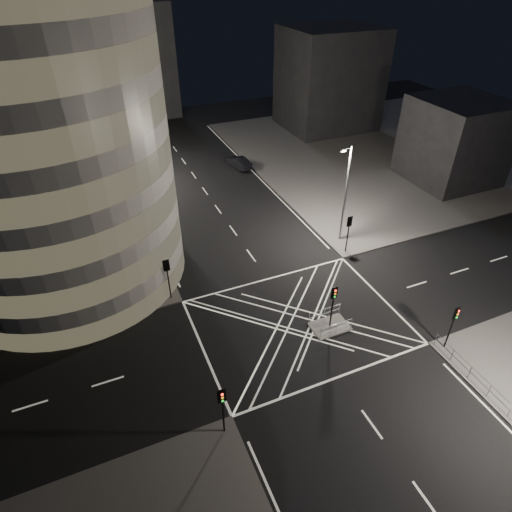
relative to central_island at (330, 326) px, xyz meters
name	(u,v)px	position (x,y,z in m)	size (l,w,h in m)	color
ground	(298,322)	(-2.00, 1.50, -0.07)	(120.00, 120.00, 0.00)	black
sidewalk_far_right	(386,150)	(27.00, 28.50, 0.00)	(42.00, 42.00, 0.15)	#514E4B
central_island	(330,326)	(0.00, 0.00, 0.00)	(3.00, 2.00, 0.15)	slate
building_right_far	(329,79)	(24.00, 41.50, 7.58)	(14.00, 12.00, 15.00)	black
building_right_near	(455,141)	(28.00, 17.50, 5.08)	(10.00, 10.00, 10.00)	black
building_far_end	(118,63)	(-6.00, 59.50, 8.93)	(18.00, 8.00, 18.00)	black
tree_a	(138,244)	(-12.50, 10.50, 4.74)	(3.84, 3.84, 6.89)	black
tree_b	(126,212)	(-12.50, 16.50, 4.53)	(4.22, 4.22, 6.89)	black
tree_c	(115,179)	(-12.50, 22.50, 5.26)	(4.71, 4.71, 7.90)	black
tree_d	(107,157)	(-12.50, 28.50, 5.38)	(5.56, 5.56, 8.51)	black
tree_e	(103,149)	(-12.50, 34.50, 4.18)	(3.83, 3.83, 6.32)	black
traffic_signal_fl	(167,272)	(-10.80, 8.30, 2.84)	(0.55, 0.22, 4.00)	black
traffic_signal_nl	(222,403)	(-10.80, -5.30, 2.84)	(0.55, 0.22, 4.00)	black
traffic_signal_fr	(349,228)	(6.80, 8.30, 2.84)	(0.55, 0.22, 4.00)	black
traffic_signal_nr	(454,320)	(6.80, -5.30, 2.84)	(0.55, 0.22, 4.00)	black
traffic_signal_island	(333,300)	(0.00, 0.00, 2.84)	(0.55, 0.22, 4.00)	black
street_lamp_left_near	(142,217)	(-11.44, 13.50, 5.47)	(1.25, 0.25, 10.00)	slate
street_lamp_left_far	(113,146)	(-11.44, 31.50, 5.47)	(1.25, 0.25, 10.00)	slate
street_lamp_right_far	(345,192)	(7.44, 10.50, 5.47)	(1.25, 0.25, 10.00)	slate
railing_near_right	(499,400)	(6.30, -10.65, 0.62)	(0.06, 11.70, 1.10)	slate
railing_island_south	(336,328)	(0.00, -0.90, 0.62)	(2.80, 0.06, 1.10)	slate
railing_island_north	(324,313)	(0.00, 0.90, 0.62)	(2.80, 0.06, 1.10)	slate
sedan	(238,162)	(4.42, 31.53, 0.67)	(1.59, 4.55, 1.50)	black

